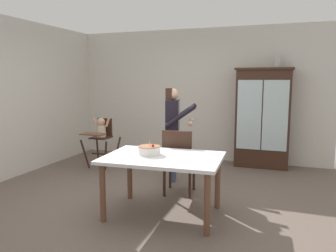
{
  "coord_description": "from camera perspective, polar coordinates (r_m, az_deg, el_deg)",
  "views": [
    {
      "loc": [
        1.7,
        -4.01,
        1.66
      ],
      "look_at": [
        0.03,
        0.7,
        0.95
      ],
      "focal_mm": 34.78,
      "sensor_mm": 36.0,
      "label": 1
    }
  ],
  "objects": [
    {
      "name": "adult_person",
      "position": [
        5.28,
        0.9,
        0.56
      ],
      "size": [
        0.58,
        0.57,
        1.53
      ],
      "rotation": [
        0.0,
        0.0,
        1.8
      ],
      "color": "#3D4C6B",
      "rests_on": "ground_plane"
    },
    {
      "name": "dining_table",
      "position": [
        3.99,
        -0.89,
        -6.63
      ],
      "size": [
        1.46,
        1.05,
        0.74
      ],
      "color": "silver",
      "rests_on": "ground_plane"
    },
    {
      "name": "wall_back",
      "position": [
        6.86,
        5.15,
        5.46
      ],
      "size": [
        5.32,
        0.06,
        2.7
      ],
      "primitive_type": "cube",
      "color": "beige",
      "rests_on": "ground_plane"
    },
    {
      "name": "high_chair_with_toddler",
      "position": [
        6.32,
        -11.67,
        -1.25
      ],
      "size": [
        0.58,
        0.68,
        0.95
      ],
      "rotation": [
        0.0,
        0.0,
        0.0
      ],
      "color": "#382116",
      "rests_on": "ground_plane"
    },
    {
      "name": "ceramic_vase",
      "position": [
        6.39,
        18.61,
        10.74
      ],
      "size": [
        0.13,
        0.13,
        0.27
      ],
      "color": "#B2B7B2",
      "rests_on": "china_cabinet"
    },
    {
      "name": "birthday_cake",
      "position": [
        4.06,
        -3.28,
        -4.26
      ],
      "size": [
        0.28,
        0.28,
        0.19
      ],
      "color": "white",
      "rests_on": "dining_table"
    },
    {
      "name": "dining_chair_far_side",
      "position": [
        4.67,
        1.8,
        -5.6
      ],
      "size": [
        0.48,
        0.48,
        0.96
      ],
      "rotation": [
        0.0,
        0.0,
        3.25
      ],
      "color": "#382116",
      "rests_on": "ground_plane"
    },
    {
      "name": "china_cabinet",
      "position": [
        6.43,
        16.24,
        1.4
      ],
      "size": [
        1.04,
        0.48,
        1.88
      ],
      "color": "#382116",
      "rests_on": "ground_plane"
    },
    {
      "name": "ground_plane",
      "position": [
        4.66,
        -3.35,
        -12.78
      ],
      "size": [
        6.24,
        6.24,
        0.0
      ],
      "primitive_type": "plane",
      "color": "#66564C"
    }
  ]
}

